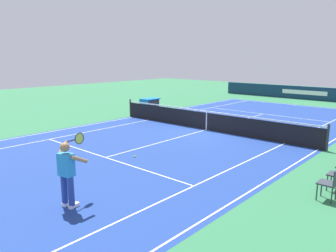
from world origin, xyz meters
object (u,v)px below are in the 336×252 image
tennis_ball (135,156)px  tennis_player_near (67,171)px  spectator_chair_5 (331,182)px  tennis_net (207,120)px  equipment_cart_tarped (150,104)px

tennis_ball → tennis_player_near: bearing=25.3°
spectator_chair_5 → tennis_net: bearing=-123.6°
tennis_ball → equipment_cart_tarped: bearing=-137.9°
tennis_player_near → spectator_chair_5: size_ratio=1.93×
spectator_chair_5 → equipment_cart_tarped: size_ratio=0.70×
tennis_net → equipment_cart_tarped: bearing=-110.4°
tennis_ball → spectator_chair_5: spectator_chair_5 is taller
equipment_cart_tarped → tennis_ball: bearing=42.1°
tennis_net → tennis_player_near: (9.51, 2.61, 0.44)m
tennis_net → spectator_chair_5: 8.78m
tennis_ball → equipment_cart_tarped: size_ratio=0.05×
tennis_player_near → tennis_ball: (-3.86, -1.82, -0.90)m
tennis_ball → spectator_chair_5: size_ratio=0.08×
spectator_chair_5 → equipment_cart_tarped: 15.63m
tennis_net → tennis_ball: size_ratio=177.27×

